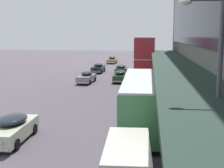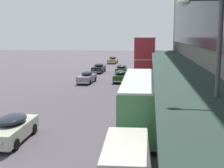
{
  "view_description": "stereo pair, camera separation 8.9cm",
  "coord_description": "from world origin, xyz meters",
  "views": [
    {
      "loc": [
        4.55,
        -8.28,
        6.05
      ],
      "look_at": [
        1.23,
        19.36,
        1.73
      ],
      "focal_mm": 50.0,
      "sensor_mm": 36.0,
      "label": 1
    },
    {
      "loc": [
        4.64,
        -8.27,
        6.05
      ],
      "look_at": [
        1.23,
        19.36,
        1.73
      ],
      "focal_mm": 50.0,
      "sensor_mm": 36.0,
      "label": 2
    }
  ],
  "objects": [
    {
      "name": "sedan_lead_near",
      "position": [
        -3.83,
        42.42,
        0.77
      ],
      "size": [
        1.86,
        4.72,
        1.54
      ],
      "color": "black",
      "rests_on": "ground"
    },
    {
      "name": "transit_bus_kerbside_rear",
      "position": [
        4.11,
        12.35,
        1.88
      ],
      "size": [
        3.01,
        11.57,
        3.28
      ],
      "color": "#4A8F53",
      "rests_on": "ground"
    },
    {
      "name": "sedan_lead_mid",
      "position": [
        0.74,
        32.57,
        0.76
      ],
      "size": [
        1.86,
        4.96,
        1.52
      ],
      "color": "#1D4215",
      "rests_on": "ground"
    },
    {
      "name": "sedan_oncoming_rear",
      "position": [
        -3.31,
        8.31,
        0.75
      ],
      "size": [
        2.03,
        4.82,
        1.5
      ],
      "color": "beige",
      "rests_on": "ground"
    },
    {
      "name": "street_lamp",
      "position": [
        6.7,
        2.32,
        4.3
      ],
      "size": [
        1.5,
        0.28,
        7.15
      ],
      "color": "#4C4C51",
      "rests_on": "sidewalk_kerb"
    },
    {
      "name": "vw_van",
      "position": [
        3.77,
        3.27,
        1.1
      ],
      "size": [
        2.04,
        4.62,
        1.96
      ],
      "color": "teal",
      "rests_on": "ground"
    },
    {
      "name": "transit_bus_kerbside_front",
      "position": [
        3.99,
        35.62,
        3.18
      ],
      "size": [
        2.97,
        9.64,
        5.89
      ],
      "color": "#AA232C",
      "rests_on": "ground"
    },
    {
      "name": "sedan_second_near",
      "position": [
        0.02,
        41.73,
        0.72
      ],
      "size": [
        2.16,
        4.99,
        1.44
      ],
      "color": "#28401F",
      "rests_on": "ground"
    },
    {
      "name": "sedan_far_back",
      "position": [
        -3.61,
        59.79,
        0.77
      ],
      "size": [
        2.05,
        4.4,
        1.55
      ],
      "color": "olive",
      "rests_on": "ground"
    },
    {
      "name": "pedestrian_at_kerb",
      "position": [
        6.73,
        6.95,
        1.18
      ],
      "size": [
        0.33,
        0.62,
        1.86
      ],
      "color": "#282C1F",
      "rests_on": "sidewalk_kerb"
    },
    {
      "name": "sedan_oncoming_front",
      "position": [
        -3.48,
        30.96,
        0.76
      ],
      "size": [
        1.95,
        4.74,
        1.52
      ],
      "color": "gray",
      "rests_on": "ground"
    }
  ]
}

